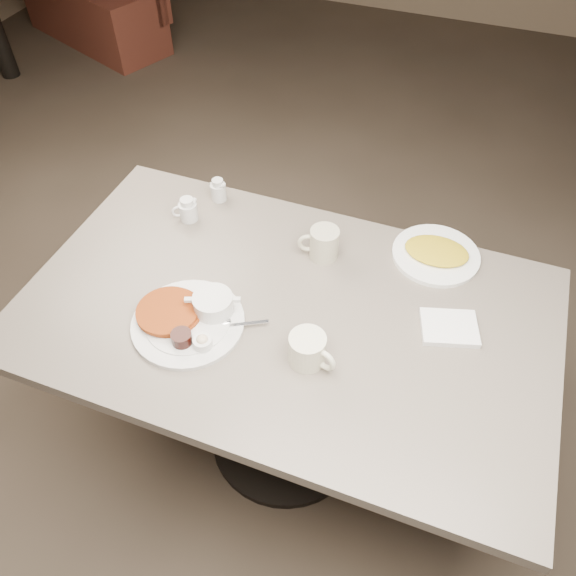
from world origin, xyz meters
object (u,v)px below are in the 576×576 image
(coffee_mug_near, at_px, (308,350))
(coffee_mug_far, at_px, (323,243))
(main_plate, at_px, (190,317))
(creamer_left, at_px, (188,210))
(diner_table, at_px, (286,345))
(hash_plate, at_px, (436,253))
(creamer_right, at_px, (218,190))

(coffee_mug_near, xyz_separation_m, coffee_mug_far, (-0.09, 0.39, 0.00))
(main_plate, distance_m, creamer_left, 0.44)
(diner_table, relative_size, main_plate, 3.63)
(diner_table, distance_m, hash_plate, 0.54)
(creamer_left, height_order, hash_plate, creamer_left)
(coffee_mug_near, bearing_deg, creamer_left, 144.50)
(diner_table, height_order, coffee_mug_far, coffee_mug_far)
(main_plate, bearing_deg, creamer_left, 118.05)
(hash_plate, bearing_deg, creamer_left, -172.22)
(coffee_mug_near, bearing_deg, main_plate, 178.95)
(coffee_mug_far, xyz_separation_m, creamer_right, (-0.42, 0.14, -0.01))
(main_plate, distance_m, creamer_right, 0.54)
(creamer_right, height_order, hash_plate, creamer_right)
(main_plate, bearing_deg, hash_plate, 40.28)
(creamer_right, bearing_deg, hash_plate, -1.46)
(creamer_right, xyz_separation_m, hash_plate, (0.74, -0.02, -0.02))
(coffee_mug_far, distance_m, hash_plate, 0.35)
(main_plate, distance_m, coffee_mug_near, 0.35)
(main_plate, relative_size, creamer_right, 5.16)
(creamer_left, bearing_deg, diner_table, -30.15)
(coffee_mug_near, height_order, creamer_right, coffee_mug_near)
(coffee_mug_far, bearing_deg, hash_plate, 19.69)
(coffee_mug_near, relative_size, hash_plate, 0.53)
(main_plate, relative_size, creamer_left, 4.93)
(diner_table, distance_m, main_plate, 0.33)
(coffee_mug_near, xyz_separation_m, creamer_right, (-0.50, 0.52, -0.01))
(creamer_left, bearing_deg, creamer_right, 68.89)
(coffee_mug_near, height_order, hash_plate, coffee_mug_near)
(main_plate, xyz_separation_m, hash_plate, (0.59, 0.50, -0.01))
(diner_table, distance_m, coffee_mug_far, 0.33)
(main_plate, height_order, coffee_mug_far, coffee_mug_far)
(coffee_mug_far, height_order, creamer_left, coffee_mug_far)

